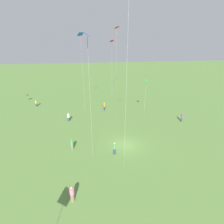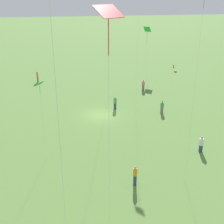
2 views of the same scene
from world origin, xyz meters
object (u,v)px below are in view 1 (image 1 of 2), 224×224
object	(u,v)px
person_2	(36,103)
kite_1	(117,30)
kite_4	(146,83)
person_4	(72,194)
person_3	(72,144)
person_7	(182,117)
kite_7	(81,38)
kite_6	(112,44)
person_0	(104,107)
person_5	(114,148)
person_1	(69,117)
kite_3	(88,45)

from	to	relation	value
person_2	kite_1	bearing A→B (deg)	-86.32
kite_4	kite_1	bearing A→B (deg)	93.77
person_4	kite_1	distance (m)	42.36
person_3	person_7	world-z (taller)	person_7
kite_7	kite_6	bearing A→B (deg)	-121.19
person_3	kite_7	size ratio (longest dim) A/B	0.10
person_2	person_4	bearing A→B (deg)	-177.16
person_7	person_2	bearing A→B (deg)	16.65
person_0	kite_6	distance (m)	16.68
person_4	person_5	bearing A→B (deg)	-119.75
person_2	kite_6	bearing A→B (deg)	-94.53
kite_7	kite_1	bearing A→B (deg)	-118.26
person_4	kite_6	world-z (taller)	kite_6
person_2	person_7	world-z (taller)	person_7
person_4	person_1	bearing A→B (deg)	-77.37
kite_3	person_7	bearing A→B (deg)	-16.67
person_1	kite_4	world-z (taller)	kite_4
person_2	person_4	distance (m)	31.28
kite_1	kite_6	xyz separation A→B (m)	(-3.67, 1.95, -3.39)
kite_6	person_0	bearing A→B (deg)	88.85
kite_1	person_2	bearing A→B (deg)	15.16
person_1	kite_4	distance (m)	16.74
kite_6	kite_7	size ratio (longest dim) A/B	0.93
person_5	person_7	xyz separation A→B (m)	(8.43, -15.03, -0.01)
person_3	kite_3	distance (m)	14.15
person_7	person_4	bearing A→B (deg)	78.76
person_1	kite_3	world-z (taller)	kite_3
person_1	person_2	bearing A→B (deg)	20.28
person_4	kite_4	size ratio (longest dim) A/B	0.22
person_4	kite_3	distance (m)	15.02
person_3	kite_3	world-z (taller)	kite_3
person_3	kite_4	bearing A→B (deg)	-39.89
person_7	kite_4	world-z (taller)	kite_4
person_5	kite_4	size ratio (longest dim) A/B	0.23
person_0	person_3	world-z (taller)	person_0
person_1	person_3	xyz separation A→B (m)	(-10.29, -1.09, -0.02)
person_4	person_7	size ratio (longest dim) A/B	0.99
person_3	kite_4	distance (m)	18.44
person_3	person_4	xyz separation A→B (m)	(-9.16, -0.40, 0.04)
person_1	person_4	size ratio (longest dim) A/B	0.98
person_2	kite_7	distance (m)	19.60
person_5	person_2	bearing A→B (deg)	43.01
person_4	person_2	bearing A→B (deg)	-63.40
person_3	person_5	size ratio (longest dim) A/B	0.92
person_2	person_4	size ratio (longest dim) A/B	0.93
person_5	kite_3	bearing A→B (deg)	114.90
person_5	kite_3	world-z (taller)	kite_3
kite_6	person_2	bearing A→B (deg)	29.45
person_3	kite_7	xyz separation A→B (m)	(14.89, -2.23, 14.68)
kite_1	kite_4	xyz separation A→B (m)	(-18.37, -2.38, -10.35)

